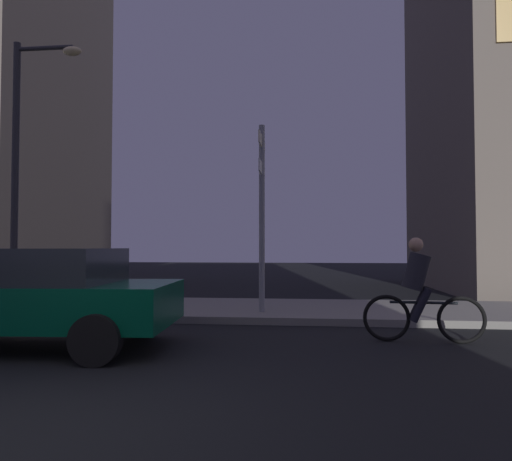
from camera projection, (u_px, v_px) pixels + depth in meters
The scene contains 6 objects.
ground_plane at pixel (16, 436), 3.68m from camera, with size 80.00×80.00×0.00m, color black.
sidewalk_kerb at pixel (206, 309), 10.64m from camera, with size 40.00×3.27×0.14m, color gray.
signpost at pixel (262, 203), 9.75m from camera, with size 0.12×1.17×3.84m.
street_lamp at pixel (24, 149), 10.78m from camera, with size 1.63×0.28×6.01m.
car_near_right at pixel (32, 296), 6.86m from camera, with size 4.41×2.30×1.44m.
cyclist at pixel (420, 294), 7.30m from camera, with size 1.82×0.35×1.61m.
Camera 1 is at (2.24, -3.51, 1.47)m, focal length 33.30 mm.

